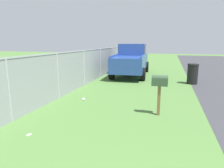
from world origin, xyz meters
name	(u,v)px	position (x,y,z in m)	size (l,w,h in m)	color
mailbox	(160,84)	(6.11, -0.05, 0.99)	(0.22, 0.48, 1.24)	brown
pickup_truck	(132,59)	(13.64, 2.19, 1.11)	(5.59, 2.36, 2.09)	#284793
trash_bin	(193,74)	(11.46, -1.52, 0.54)	(0.57, 0.57, 1.08)	black
fence_section	(93,64)	(10.81, 3.90, 0.98)	(17.99, 0.07, 1.82)	#9EA3A8
litter_cup_by_mailbox	(83,99)	(6.97, 2.84, 0.04)	(0.08, 0.08, 0.10)	white
litter_wrapper_midfield_a	(29,135)	(3.85, 2.90, 0.00)	(0.12, 0.08, 0.01)	silver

